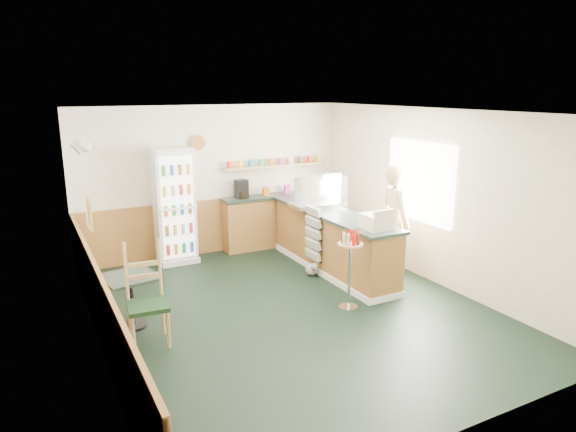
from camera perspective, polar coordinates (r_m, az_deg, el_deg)
ground at (r=7.24m, az=0.34°, el=-10.33°), size 6.00×6.00×0.00m
room_envelope at (r=7.30m, az=-3.92°, el=2.44°), size 5.04×6.02×2.72m
service_counter at (r=8.59m, az=4.95°, el=-3.12°), size 0.68×3.01×1.01m
back_counter at (r=9.93m, az=-1.18°, el=-0.15°), size 2.24×0.42×1.69m
drinks_fridge at (r=9.08m, az=-12.50°, el=1.08°), size 0.66×0.54×2.01m
display_case at (r=8.80m, az=3.33°, el=2.76°), size 0.92×0.48×0.52m
cash_register at (r=7.50m, az=9.80°, el=-0.61°), size 0.38×0.40×0.22m
shopkeeper at (r=8.29m, az=11.85°, el=-0.68°), size 0.56×0.69×1.85m
condiment_stand at (r=7.08m, az=6.90°, el=-4.55°), size 0.35×0.35×1.09m
newspaper_rack at (r=8.37m, az=2.82°, el=-1.99°), size 0.09×0.45×0.90m
cafe_table at (r=6.86m, az=-17.09°, el=-7.99°), size 0.73×0.73×0.69m
cafe_chair at (r=6.39m, az=-15.62°, el=-8.01°), size 0.50×0.50×1.24m
dog_doorstop at (r=8.43m, az=2.67°, el=-5.91°), size 0.20×0.25×0.24m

